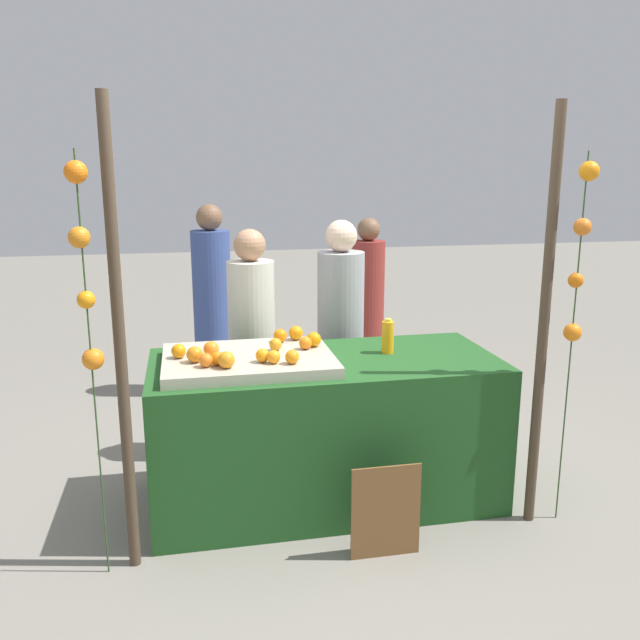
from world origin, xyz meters
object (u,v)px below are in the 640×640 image
at_px(stall_counter, 325,430).
at_px(vendor_left, 252,353).
at_px(juice_bottle, 388,337).
at_px(chalkboard_sign, 385,512).
at_px(orange_1, 179,351).
at_px(orange_0, 206,360).
at_px(vendor_right, 340,343).

relative_size(stall_counter, vendor_left, 1.28).
height_order(juice_bottle, chalkboard_sign, juice_bottle).
height_order(stall_counter, orange_1, orange_1).
relative_size(juice_bottle, chalkboard_sign, 0.41).
distance_m(orange_1, vendor_left, 0.90).
distance_m(orange_0, chalkboard_sign, 1.21).
bearing_deg(orange_1, chalkboard_sign, -33.33).
distance_m(juice_bottle, chalkboard_sign, 1.05).
bearing_deg(chalkboard_sign, orange_0, 151.89).
height_order(juice_bottle, vendor_right, vendor_right).
xyz_separation_m(chalkboard_sign, vendor_right, (0.10, 1.42, 0.50)).
bearing_deg(vendor_right, orange_1, -145.01).
bearing_deg(orange_0, stall_counter, 16.88).
distance_m(stall_counter, chalkboard_sign, 0.71).
height_order(stall_counter, vendor_left, vendor_left).
distance_m(stall_counter, orange_0, 0.89).
relative_size(stall_counter, vendor_right, 1.25).
distance_m(orange_1, chalkboard_sign, 1.39).
distance_m(orange_0, vendor_right, 1.37).
relative_size(juice_bottle, vendor_right, 0.13).
xyz_separation_m(stall_counter, vendor_right, (0.27, 0.76, 0.31)).
bearing_deg(stall_counter, orange_1, -179.35).
xyz_separation_m(orange_0, juice_bottle, (1.08, 0.27, 0.00)).
bearing_deg(orange_1, vendor_right, 34.99).
height_order(chalkboard_sign, vendor_right, vendor_right).
distance_m(stall_counter, vendor_left, 0.85).
distance_m(vendor_left, vendor_right, 0.62).
xyz_separation_m(orange_0, orange_1, (-0.14, 0.20, 0.00)).
relative_size(orange_0, juice_bottle, 0.36).
bearing_deg(juice_bottle, orange_1, -176.60).
bearing_deg(orange_1, stall_counter, 0.65).
height_order(orange_1, vendor_right, vendor_right).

